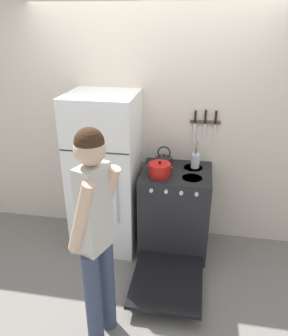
{
  "coord_description": "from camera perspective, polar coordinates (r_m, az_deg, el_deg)",
  "views": [
    {
      "loc": [
        0.49,
        -3.33,
        2.34
      ],
      "look_at": [
        -0.01,
        -0.46,
        1.01
      ],
      "focal_mm": 35.0,
      "sensor_mm": 36.0,
      "label": 1
    }
  ],
  "objects": [
    {
      "name": "tea_kettle",
      "position": [
        3.44,
        3.5,
        1.39
      ],
      "size": [
        0.22,
        0.18,
        0.22
      ],
      "color": "black",
      "rests_on": "stove_range"
    },
    {
      "name": "wall_back",
      "position": [
        3.56,
        1.57,
        7.06
      ],
      "size": [
        10.0,
        0.06,
        2.55
      ],
      "color": "beige",
      "rests_on": "ground_plane"
    },
    {
      "name": "refrigerator",
      "position": [
        3.49,
        -6.72,
        -1.0
      ],
      "size": [
        0.68,
        0.67,
        1.7
      ],
      "color": "white",
      "rests_on": "ground_plane"
    },
    {
      "name": "person",
      "position": [
        2.34,
        -8.4,
        -10.84
      ],
      "size": [
        0.37,
        0.42,
        1.75
      ],
      "rotation": [
        0.0,
        0.0,
        1.21
      ],
      "color": "#38425B",
      "rests_on": "ground_plane"
    },
    {
      "name": "utensil_jar",
      "position": [
        3.42,
        8.93,
        1.34
      ],
      "size": [
        0.09,
        0.09,
        0.28
      ],
      "color": "silver",
      "rests_on": "stove_range"
    },
    {
      "name": "stove_range",
      "position": [
        3.53,
        5.36,
        -7.77
      ],
      "size": [
        0.71,
        1.37,
        0.93
      ],
      "color": "#232326",
      "rests_on": "ground_plane"
    },
    {
      "name": "wall_knife_strip",
      "position": [
        3.45,
        10.58,
        7.97
      ],
      "size": [
        0.31,
        0.03,
        0.37
      ],
      "color": "brown"
    },
    {
      "name": "dutch_oven_pot",
      "position": [
        3.22,
        2.75,
        -0.24
      ],
      "size": [
        0.26,
        0.22,
        0.15
      ],
      "color": "red",
      "rests_on": "stove_range"
    },
    {
      "name": "ground_plane",
      "position": [
        4.11,
        1.3,
        -10.3
      ],
      "size": [
        14.0,
        14.0,
        0.0
      ],
      "primitive_type": "plane",
      "color": "slate"
    }
  ]
}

